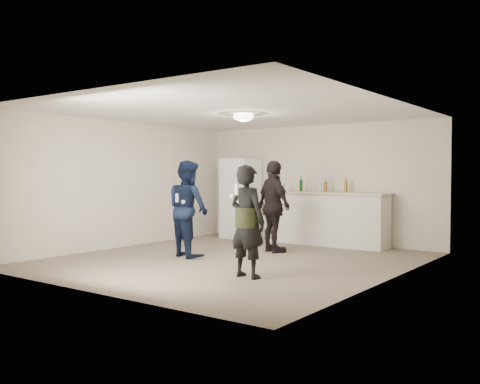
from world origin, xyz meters
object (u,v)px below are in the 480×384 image
Objects in this scene: counter at (325,219)px; woman at (247,221)px; fridge at (241,198)px; spectator at (274,206)px; shaker at (283,187)px; man at (188,209)px.

woman reaches higher than counter.
spectator is (1.82, -1.44, -0.04)m from fridge.
shaker is 1.54m from spectator.
man reaches higher than shaker.
counter is 3.84m from woman.
shaker is at bearing -37.44° from spectator.
spectator is (-0.28, -1.51, 0.33)m from counter.
fridge is at bearing -178.10° from counter.
counter is at bearing 9.10° from shaker.
spectator is (0.65, -1.36, -0.32)m from shaker.
woman reaches higher than shaker.
woman is (0.72, -3.77, 0.27)m from counter.
shaker is 3.99m from woman.
woman is at bearing 141.06° from spectator.
shaker is 0.11× the size of woman.
shaker is 0.10× the size of man.
man is (-0.31, -2.67, -0.33)m from shaker.
fridge reaches higher than spectator.
woman is (1.65, -3.62, -0.38)m from shaker.
woman is (2.83, -3.70, -0.11)m from fridge.
woman is (1.96, -0.94, -0.05)m from man.
counter is 1.64× the size of woman.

